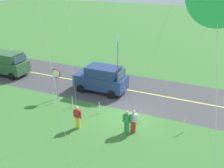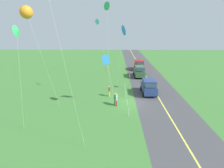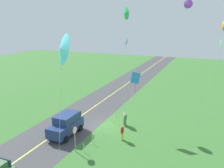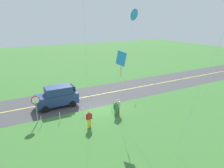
# 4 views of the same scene
# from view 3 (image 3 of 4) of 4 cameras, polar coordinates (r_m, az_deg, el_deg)

# --- Properties ---
(ground_plane) EXTENTS (120.00, 120.00, 0.10)m
(ground_plane) POSITION_cam_3_polar(r_m,az_deg,el_deg) (27.52, -1.89, -10.25)
(ground_plane) COLOR #3D7533
(asphalt_road) EXTENTS (120.00, 7.00, 0.00)m
(asphalt_road) POSITION_cam_3_polar(r_m,az_deg,el_deg) (29.28, -9.09, -8.74)
(asphalt_road) COLOR #424244
(asphalt_road) RESTS_ON ground
(road_centre_stripe) EXTENTS (120.00, 0.16, 0.00)m
(road_centre_stripe) POSITION_cam_3_polar(r_m,az_deg,el_deg) (29.27, -9.09, -8.73)
(road_centre_stripe) COLOR #E5E04C
(road_centre_stripe) RESTS_ON asphalt_road
(car_suv_foreground) EXTENTS (4.40, 2.12, 2.24)m
(car_suv_foreground) POSITION_cam_3_polar(r_m,az_deg,el_deg) (25.51, -11.20, -9.67)
(car_suv_foreground) COLOR navy
(car_suv_foreground) RESTS_ON ground
(stop_sign) EXTENTS (0.76, 0.08, 2.56)m
(stop_sign) POSITION_cam_3_polar(r_m,az_deg,el_deg) (21.91, -9.09, -11.95)
(stop_sign) COLOR gray
(stop_sign) RESTS_ON ground
(person_adult_near) EXTENTS (0.58, 0.22, 1.60)m
(person_adult_near) POSITION_cam_3_polar(r_m,az_deg,el_deg) (24.07, 2.54, -11.70)
(person_adult_near) COLOR yellow
(person_adult_near) RESTS_ON ground
(person_adult_companion) EXTENTS (0.58, 0.22, 1.60)m
(person_adult_companion) POSITION_cam_3_polar(r_m,az_deg,el_deg) (27.39, 3.08, -8.31)
(person_adult_companion) COLOR red
(person_adult_companion) RESTS_ON ground
(person_child_watcher) EXTENTS (0.58, 0.22, 1.60)m
(person_child_watcher) POSITION_cam_3_polar(r_m,az_deg,el_deg) (27.01, 3.29, -8.65)
(person_child_watcher) COLOR #338C4C
(person_child_watcher) RESTS_ON ground
(kite_red_low) EXTENTS (0.93, 0.95, 12.93)m
(kite_red_low) POSITION_cam_3_polar(r_m,az_deg,el_deg) (21.27, 3.30, 16.72)
(kite_red_low) COLOR silver
(kite_red_low) RESTS_ON ground
(kite_blue_mid) EXTENTS (0.79, 1.89, 6.58)m
(kite_blue_mid) POSITION_cam_3_polar(r_m,az_deg,el_deg) (24.95, 5.72, 1.28)
(kite_blue_mid) COLOR silver
(kite_blue_mid) RESTS_ON ground
(kite_yellow_high) EXTENTS (3.05, 1.21, 10.01)m
(kite_yellow_high) POSITION_cam_3_polar(r_m,az_deg,el_deg) (27.46, 3.65, 10.20)
(kite_yellow_high) COLOR silver
(kite_yellow_high) RESTS_ON ground
(kite_green_far) EXTENTS (2.55, 3.03, 11.27)m
(kite_green_far) POSITION_cam_3_polar(r_m,az_deg,el_deg) (8.25, -12.16, 8.09)
(kite_green_far) COLOR silver
(kite_green_far) RESTS_ON ground
(kite_pink_drift) EXTENTS (1.74, 0.36, 10.03)m
(kite_pink_drift) POSITION_cam_3_polar(r_m,az_deg,el_deg) (28.58, 24.98, 9.11)
(kite_pink_drift) COLOR silver
(kite_pink_drift) RESTS_ON ground
(kite_orange_near) EXTENTS (0.51, 3.04, 14.44)m
(kite_orange_near) POSITION_cam_3_polar(r_m,az_deg,el_deg) (32.52, 18.10, 17.99)
(kite_orange_near) COLOR silver
(kite_orange_near) RESTS_ON ground
(fence_post_0) EXTENTS (0.05, 0.05, 0.90)m
(fence_post_0) POSITION_cam_3_polar(r_m,az_deg,el_deg) (30.57, 2.58, -6.62)
(fence_post_0) COLOR silver
(fence_post_0) RESTS_ON ground
(fence_post_1) EXTENTS (0.05, 0.05, 0.90)m
(fence_post_1) POSITION_cam_3_polar(r_m,az_deg,el_deg) (28.04, 0.44, -8.63)
(fence_post_1) COLOR silver
(fence_post_1) RESTS_ON ground
(fence_post_2) EXTENTS (0.05, 0.05, 0.90)m
(fence_post_2) POSITION_cam_3_polar(r_m,az_deg,el_deg) (25.40, -2.38, -11.25)
(fence_post_2) COLOR silver
(fence_post_2) RESTS_ON ground
(fence_post_3) EXTENTS (0.05, 0.05, 0.90)m
(fence_post_3) POSITION_cam_3_polar(r_m,az_deg,el_deg) (23.59, -4.82, -13.46)
(fence_post_3) COLOR silver
(fence_post_3) RESTS_ON ground
(fence_post_4) EXTENTS (0.05, 0.05, 0.90)m
(fence_post_4) POSITION_cam_3_polar(r_m,az_deg,el_deg) (22.32, -6.90, -15.28)
(fence_post_4) COLOR silver
(fence_post_4) RESTS_ON ground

